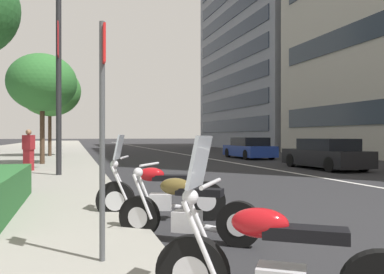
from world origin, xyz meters
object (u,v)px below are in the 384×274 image
(motorcycle_second_in_row, at_px, (158,194))
(car_lead_in_lane, at_px, (326,155))
(parking_sign_by_curb, at_px, (103,117))
(street_tree_far_plaza, at_px, (50,91))
(street_tree_by_lamp_post, at_px, (42,83))
(motorcycle_under_tarp, at_px, (186,213))
(pedestrian_on_plaza, at_px, (29,150))
(motorcycle_mid_row, at_px, (276,266))
(car_approaching_light, at_px, (249,148))
(street_lamp_with_banners, at_px, (70,35))

(motorcycle_second_in_row, height_order, car_lead_in_lane, motorcycle_second_in_row)
(parking_sign_by_curb, bearing_deg, street_tree_far_plaza, 4.57)
(parking_sign_by_curb, relative_size, street_tree_by_lamp_post, 0.49)
(parking_sign_by_curb, bearing_deg, street_tree_by_lamp_post, 6.44)
(motorcycle_under_tarp, relative_size, pedestrian_on_plaza, 1.12)
(car_lead_in_lane, bearing_deg, motorcycle_mid_row, 142.56)
(car_approaching_light, relative_size, parking_sign_by_curb, 1.79)
(motorcycle_under_tarp, bearing_deg, pedestrian_on_plaza, -38.70)
(motorcycle_under_tarp, bearing_deg, motorcycle_mid_row, 126.32)
(car_lead_in_lane, bearing_deg, pedestrian_on_plaza, 84.31)
(car_approaching_light, relative_size, pedestrian_on_plaza, 2.89)
(car_lead_in_lane, xyz_separation_m, street_lamp_with_banners, (-0.93, 10.82, 4.26))
(motorcycle_under_tarp, xyz_separation_m, street_lamp_with_banners, (8.73, 1.63, 4.49))
(car_lead_in_lane, height_order, pedestrian_on_plaza, pedestrian_on_plaza)
(street_lamp_with_banners, bearing_deg, pedestrian_on_plaza, 36.24)
(car_lead_in_lane, xyz_separation_m, pedestrian_on_plaza, (1.15, 12.35, 0.29))
(motorcycle_second_in_row, bearing_deg, parking_sign_by_curb, 83.54)
(motorcycle_under_tarp, bearing_deg, car_approaching_light, -82.47)
(motorcycle_mid_row, relative_size, pedestrian_on_plaza, 1.15)
(car_lead_in_lane, bearing_deg, car_approaching_light, -2.03)
(motorcycle_under_tarp, height_order, motorcycle_second_in_row, motorcycle_second_in_row)
(street_tree_by_lamp_post, relative_size, pedestrian_on_plaza, 3.31)
(motorcycle_mid_row, bearing_deg, car_approaching_light, -80.77)
(motorcycle_mid_row, distance_m, motorcycle_under_tarp, 2.44)
(pedestrian_on_plaza, bearing_deg, car_approaching_light, 157.18)
(street_lamp_with_banners, height_order, street_tree_far_plaza, street_lamp_with_banners)
(car_approaching_light, distance_m, pedestrian_on_plaza, 14.56)
(parking_sign_by_curb, relative_size, street_lamp_with_banners, 0.32)
(street_lamp_with_banners, bearing_deg, motorcycle_mid_row, -171.44)
(pedestrian_on_plaza, bearing_deg, motorcycle_under_tarp, 53.28)
(motorcycle_mid_row, relative_size, street_tree_far_plaza, 0.30)
(car_approaching_light, height_order, street_tree_far_plaza, street_tree_far_plaza)
(motorcycle_second_in_row, xyz_separation_m, car_lead_in_lane, (8.17, -9.26, 0.19))
(street_lamp_with_banners, bearing_deg, street_tree_by_lamp_post, 12.84)
(car_lead_in_lane, distance_m, street_tree_far_plaza, 17.86)
(motorcycle_under_tarp, distance_m, car_approaching_light, 20.43)
(motorcycle_under_tarp, distance_m, street_lamp_with_banners, 9.95)
(parking_sign_by_curb, relative_size, street_tree_far_plaza, 0.42)
(motorcycle_mid_row, bearing_deg, motorcycle_second_in_row, -54.43)
(motorcycle_second_in_row, relative_size, street_tree_far_plaza, 0.37)
(motorcycle_under_tarp, height_order, street_lamp_with_banners, street_lamp_with_banners)
(motorcycle_under_tarp, distance_m, pedestrian_on_plaza, 11.27)
(motorcycle_under_tarp, distance_m, motorcycle_second_in_row, 1.49)
(motorcycle_under_tarp, bearing_deg, motorcycle_second_in_row, -52.25)
(street_lamp_with_banners, bearing_deg, car_approaching_light, -49.67)
(car_lead_in_lane, distance_m, pedestrian_on_plaza, 12.40)
(parking_sign_by_curb, bearing_deg, motorcycle_under_tarp, -50.35)
(street_tree_far_plaza, bearing_deg, parking_sign_by_curb, -175.43)
(car_approaching_light, distance_m, parking_sign_by_curb, 21.89)
(motorcycle_second_in_row, bearing_deg, street_tree_far_plaza, -63.94)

